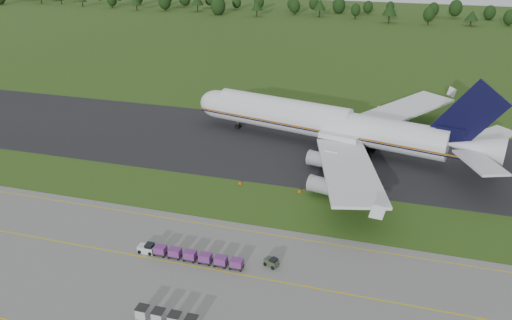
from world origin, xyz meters
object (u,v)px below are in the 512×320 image
(edge_markers, at_px, (269,188))
(baggage_train, at_px, (188,255))
(utility_cart, at_px, (271,263))
(uld_row, at_px, (167,317))
(aircraft, at_px, (326,123))

(edge_markers, bearing_deg, baggage_train, -103.57)
(utility_cart, bearing_deg, uld_row, -123.57)
(baggage_train, bearing_deg, uld_row, -78.85)
(uld_row, bearing_deg, baggage_train, 101.15)
(baggage_train, bearing_deg, edge_markers, 76.43)
(aircraft, xyz_separation_m, utility_cart, (-0.81, -49.66, -5.44))
(aircraft, distance_m, utility_cart, 49.96)
(aircraft, bearing_deg, baggage_train, -105.18)
(aircraft, relative_size, baggage_train, 4.24)
(baggage_train, height_order, utility_cart, baggage_train)
(aircraft, bearing_deg, uld_row, -99.81)
(baggage_train, distance_m, uld_row, 14.02)
(utility_cart, distance_m, uld_row, 19.02)
(edge_markers, bearing_deg, uld_row, -95.28)
(utility_cart, bearing_deg, aircraft, 89.06)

